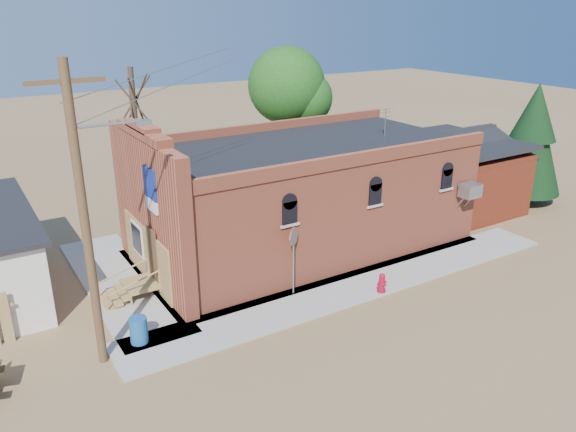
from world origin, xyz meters
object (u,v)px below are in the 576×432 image
brick_bar (298,196)px  fire_hydrant (382,283)px  utility_pole (86,215)px  stop_sign (293,243)px  trash_barrel (139,330)px

brick_bar → fire_hydrant: (0.21, -5.50, -1.89)m
utility_pole → stop_sign: (7.12, 0.47, -2.65)m
stop_sign → utility_pole: bearing=171.8°
brick_bar → trash_barrel: (-8.61, -3.99, -1.82)m
brick_bar → stop_sign: (-2.66, -3.83, -0.21)m
stop_sign → trash_barrel: 6.16m
brick_bar → stop_sign: brick_bar is taller
utility_pole → stop_sign: 7.61m
brick_bar → trash_barrel: bearing=-155.1°
fire_hydrant → trash_barrel: (-8.82, 1.50, 0.06)m
brick_bar → trash_barrel: 9.66m
utility_pole → fire_hydrant: size_ratio=11.88×
utility_pole → fire_hydrant: (10.00, -1.20, -4.32)m
fire_hydrant → stop_sign: size_ratio=0.28×
brick_bar → stop_sign: 4.67m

